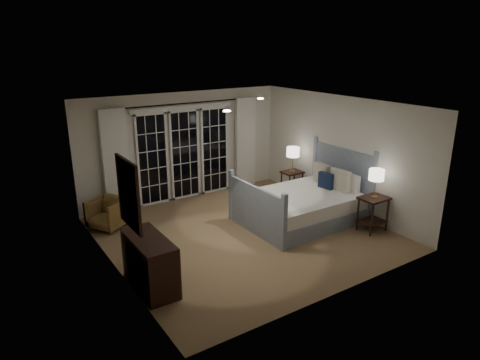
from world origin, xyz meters
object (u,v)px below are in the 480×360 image
nightstand_left (373,209)px  nightstand_right (292,180)px  lamp_left (377,175)px  armchair (108,213)px  lamp_right (293,152)px  bed (303,205)px  dresser (150,263)px

nightstand_left → nightstand_right: 2.42m
lamp_left → armchair: (-4.29, 2.99, -0.84)m
nightstand_right → armchair: size_ratio=0.92×
nightstand_left → nightstand_right: nightstand_left is taller
lamp_right → armchair: size_ratio=0.88×
nightstand_left → lamp_left: lamp_left is taller
bed → dresser: size_ratio=2.09×
dresser → lamp_left: bearing=-5.9°
armchair → dresser: (-0.13, -2.53, 0.10)m
lamp_left → armchair: lamp_left is taller
lamp_left → dresser: size_ratio=0.49×
bed → lamp_right: (0.76, 1.28, 0.74)m
nightstand_left → lamp_right: 2.50m
lamp_right → bed: bearing=-120.7°
armchair → dresser: 2.54m
armchair → bed: bearing=29.8°
nightstand_left → lamp_right: lamp_right is taller
bed → lamp_left: size_ratio=4.24×
nightstand_left → dresser: dresser is taller
bed → nightstand_right: (0.76, 1.28, 0.06)m
lamp_left → bed: bearing=124.4°
nightstand_right → dresser: size_ratio=0.54×
nightstand_left → armchair: size_ratio=1.04×
nightstand_left → nightstand_right: (-0.02, 2.42, -0.06)m
nightstand_right → lamp_left: 2.53m
bed → lamp_right: size_ratio=4.04×
lamp_right → dresser: size_ratio=0.52×
lamp_right → dresser: 4.86m
dresser → lamp_right: bearing=24.0°
nightstand_right → armchair: nightstand_right is taller
dresser → nightstand_left: bearing=-5.9°
bed → dresser: bearing=-169.4°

